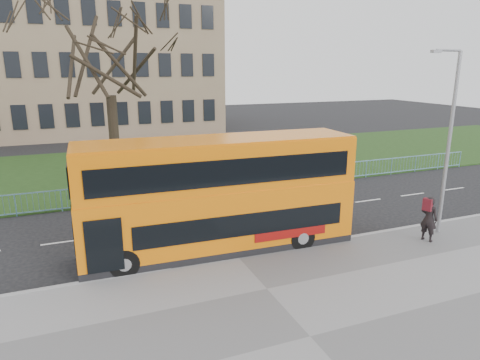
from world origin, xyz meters
The scene contains 10 objects.
ground centered at (0.00, 0.00, 0.00)m, with size 120.00×120.00×0.00m, color black.
pavement centered at (0.00, -6.75, 0.06)m, with size 80.00×10.50×0.12m, color slate.
kerb centered at (0.00, -1.55, 0.07)m, with size 80.00×0.20×0.14m, color #959598.
grass_verge centered at (0.00, 14.30, 0.04)m, with size 80.00×15.40×0.08m, color #1D3714.
guard_railing centered at (0.00, 6.60, 0.55)m, with size 40.00×0.12×1.10m, color #6FA8C6, non-canonical shape.
bare_tree centered at (-3.00, 10.00, 6.31)m, with size 8.72×8.72×12.46m, color black, non-canonical shape.
civic_building centered at (-5.00, 35.00, 7.00)m, with size 30.00×15.00×14.00m, color #896E57.
yellow_bus centered at (-0.32, -0.51, 2.30)m, with size 10.29×2.79×4.28m.
pedestrian centered at (7.59, -2.97, 1.04)m, with size 0.67×0.44×1.83m, color black.
street_lamp centered at (8.61, -2.47, 4.15)m, with size 1.56×0.24×7.36m.
Camera 1 is at (-5.23, -15.01, 6.85)m, focal length 32.00 mm.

